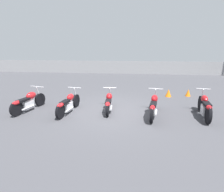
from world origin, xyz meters
TOP-DOWN VIEW (x-y plane):
  - ground_plane at (0.00, 0.00)m, footprint 60.00×60.00m
  - fence_back at (0.00, 11.77)m, footprint 40.00×0.04m
  - motorcycle_slot_0 at (-3.66, -0.38)m, footprint 0.74×2.00m
  - motorcycle_slot_1 at (-1.82, -0.40)m, footprint 0.63×2.09m
  - motorcycle_slot_2 at (-0.12, 0.04)m, footprint 0.62×1.97m
  - motorcycle_slot_3 at (1.78, -0.34)m, footprint 0.71×2.16m
  - motorcycle_slot_4 at (3.80, -0.22)m, footprint 0.61×2.09m
  - traffic_cone_near at (2.96, 2.79)m, footprint 0.34×0.34m
  - traffic_cone_far at (4.11, 3.01)m, footprint 0.29×0.29m

SIDE VIEW (x-z plane):
  - ground_plane at x=0.00m, z-range 0.00..0.00m
  - traffic_cone_far at x=4.11m, z-range 0.00..0.41m
  - traffic_cone_near at x=2.96m, z-range 0.00..0.43m
  - motorcycle_slot_2 at x=-0.12m, z-range -0.07..0.85m
  - motorcycle_slot_1 at x=-1.82m, z-range -0.09..0.89m
  - motorcycle_slot_0 at x=-3.66m, z-range -0.07..0.92m
  - motorcycle_slot_3 at x=1.78m, z-range -0.07..0.94m
  - motorcycle_slot_4 at x=3.80m, z-range -0.08..0.97m
  - fence_back at x=0.00m, z-range 0.00..1.36m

